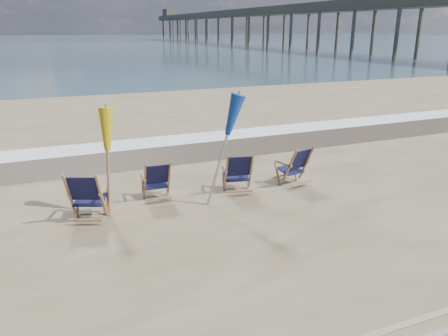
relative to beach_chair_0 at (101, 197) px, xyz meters
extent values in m
plane|color=#38535E|center=(2.46, 125.52, -0.54)|extent=(400.00, 400.00, 0.00)
cube|color=silver|center=(2.46, 5.82, -0.54)|extent=(200.00, 1.40, 0.01)
cube|color=#42362A|center=(2.46, 4.32, -0.54)|extent=(200.00, 2.60, 0.00)
cylinder|color=#9B6D45|center=(0.23, 0.43, 0.54)|extent=(0.06, 0.06, 2.15)
cone|color=gold|center=(0.23, 0.43, 1.14)|extent=(0.30, 0.30, 0.85)
cylinder|color=#A5A5AD|center=(2.49, -0.06, 0.68)|extent=(0.06, 0.06, 2.43)
cone|color=navy|center=(2.49, -0.06, 1.42)|extent=(0.30, 0.30, 0.85)
camera|label=1|loc=(-0.84, -8.13, 3.11)|focal=35.00mm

